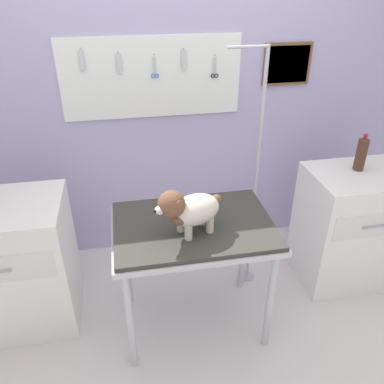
{
  "coord_description": "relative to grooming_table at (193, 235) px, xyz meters",
  "views": [
    {
      "loc": [
        -0.37,
        -1.52,
        2.11
      ],
      "look_at": [
        -0.02,
        0.34,
        1.02
      ],
      "focal_mm": 36.37,
      "sensor_mm": 36.0,
      "label": 1
    }
  ],
  "objects": [
    {
      "name": "ground",
      "position": [
        0.01,
        -0.32,
        -0.75
      ],
      "size": [
        4.4,
        4.0,
        0.04
      ],
      "primitive_type": "cube",
      "color": "silver"
    },
    {
      "name": "dog",
      "position": [
        -0.05,
        -0.09,
        0.24
      ],
      "size": [
        0.4,
        0.27,
        0.3
      ],
      "color": "beige",
      "rests_on": "grooming_table"
    },
    {
      "name": "grooming_arm",
      "position": [
        0.49,
        0.35,
        0.08
      ],
      "size": [
        0.3,
        0.11,
        1.73
      ],
      "color": "#B7B7BC",
      "rests_on": "ground"
    },
    {
      "name": "grooming_table",
      "position": [
        0.0,
        0.0,
        0.0
      ],
      "size": [
        0.95,
        0.66,
        0.81
      ],
      "color": "#B7B7BC",
      "rests_on": "ground"
    },
    {
      "name": "cabinet_right",
      "position": [
        1.22,
        0.26,
        -0.28
      ],
      "size": [
        0.68,
        0.54,
        0.89
      ],
      "color": "white",
      "rests_on": "ground"
    },
    {
      "name": "counter_left",
      "position": [
        -1.16,
        0.27,
        -0.28
      ],
      "size": [
        0.8,
        0.58,
        0.89
      ],
      "color": "white",
      "rests_on": "ground"
    },
    {
      "name": "soda_bottle",
      "position": [
        1.22,
        0.32,
        0.28
      ],
      "size": [
        0.07,
        0.07,
        0.26
      ],
      "color": "#4D2B1D",
      "rests_on": "cabinet_right"
    },
    {
      "name": "rear_wall_panel",
      "position": [
        0.02,
        0.96,
        0.43
      ],
      "size": [
        4.0,
        0.09,
        2.3
      ],
      "color": "#AFA6D0",
      "rests_on": "ground"
    }
  ]
}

